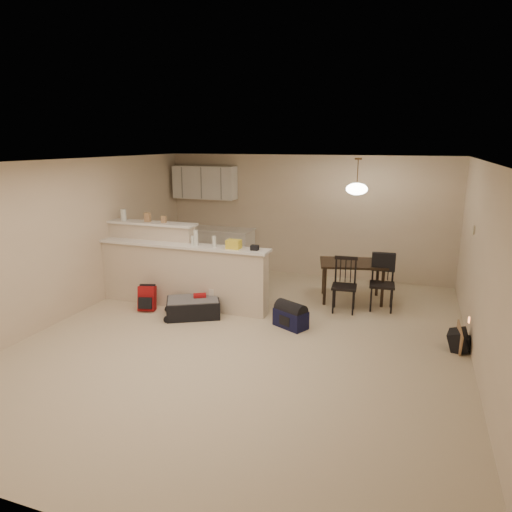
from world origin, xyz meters
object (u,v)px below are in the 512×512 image
at_px(black_daypack, 459,340).
at_px(dining_chair_near, 344,285).
at_px(dining_chair_far, 382,283).
at_px(dining_table, 353,267).
at_px(suitcase, 193,308).
at_px(pendant_lamp, 357,188).
at_px(red_backpack, 147,298).
at_px(navy_duffel, 291,318).

bearing_deg(black_daypack, dining_chair_near, 71.17).
bearing_deg(dining_chair_far, dining_table, 144.97).
xyz_separation_m(dining_table, suitcase, (-2.31, -1.64, -0.48)).
distance_m(pendant_lamp, suitcase, 3.38).
height_order(dining_chair_near, red_backpack, dining_chair_near).
relative_size(suitcase, navy_duffel, 1.65).
height_order(red_backpack, navy_duffel, red_backpack).
relative_size(dining_chair_near, black_daypack, 2.95).
bearing_deg(pendant_lamp, dining_table, 0.00).
bearing_deg(suitcase, red_backpack, 152.55).
distance_m(pendant_lamp, dining_chair_far, 1.65).
xyz_separation_m(dining_chair_far, suitcase, (-2.85, -1.32, -0.32)).
xyz_separation_m(dining_chair_far, red_backpack, (-3.70, -1.33, -0.26)).
bearing_deg(dining_chair_near, red_backpack, -166.29).
distance_m(pendant_lamp, navy_duffel, 2.51).
relative_size(dining_chair_far, black_daypack, 3.01).
bearing_deg(navy_duffel, red_backpack, -150.82).
distance_m(dining_chair_near, suitcase, 2.51).
relative_size(dining_table, dining_chair_near, 1.39).
distance_m(dining_chair_near, black_daypack, 1.97).
xyz_separation_m(dining_table, pendant_lamp, (0.00, 0.00, 1.37)).
height_order(dining_table, dining_chair_near, dining_chair_near).
bearing_deg(black_daypack, dining_table, 57.02).
distance_m(navy_duffel, black_daypack, 2.36).
relative_size(dining_table, dining_chair_far, 1.36).
bearing_deg(suitcase, black_daypack, -26.90).
bearing_deg(dining_chair_near, dining_table, 81.21).
bearing_deg(pendant_lamp, navy_duffel, -114.22).
xyz_separation_m(pendant_lamp, navy_duffel, (-0.70, -1.55, -1.85)).
relative_size(pendant_lamp, dining_chair_far, 0.67).
distance_m(red_backpack, navy_duffel, 2.47).
relative_size(dining_chair_far, red_backpack, 2.24).
bearing_deg(pendant_lamp, dining_chair_far, -30.64).
bearing_deg(black_daypack, suitcase, 101.32).
xyz_separation_m(pendant_lamp, suitcase, (-2.31, -1.64, -1.85)).
height_order(dining_chair_near, dining_chair_far, dining_chair_far).
distance_m(dining_chair_far, black_daypack, 1.70).
relative_size(dining_table, pendant_lamp, 2.04).
bearing_deg(red_backpack, black_daypack, -14.58).
distance_m(dining_table, dining_chair_near, 0.63).
xyz_separation_m(pendant_lamp, red_backpack, (-3.16, -1.65, -1.78)).
distance_m(pendant_lamp, black_daypack, 2.93).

